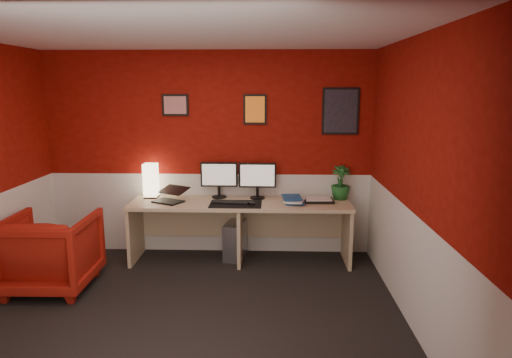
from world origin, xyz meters
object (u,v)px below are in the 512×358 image
at_px(laptop, 168,193).
at_px(pc_tower, 235,240).
at_px(shoji_lamp, 151,182).
at_px(armchair, 51,252).
at_px(zen_tray, 318,201).
at_px(monitor_right, 257,175).
at_px(monitor_left, 219,174).
at_px(desk, 240,232).
at_px(potted_plant, 341,183).

xyz_separation_m(laptop, pc_tower, (0.78, 0.15, -0.61)).
xyz_separation_m(shoji_lamp, armchair, (-0.80, -1.02, -0.54)).
bearing_deg(shoji_lamp, zen_tray, -4.25).
bearing_deg(monitor_right, armchair, -154.20).
height_order(monitor_left, monitor_right, same).
xyz_separation_m(desk, zen_tray, (0.92, 0.05, 0.38)).
bearing_deg(shoji_lamp, armchair, -128.00).
bearing_deg(desk, potted_plant, 9.19).
xyz_separation_m(laptop, zen_tray, (1.77, 0.08, -0.09)).
bearing_deg(pc_tower, zen_tray, 7.39).
relative_size(laptop, potted_plant, 0.81).
height_order(shoji_lamp, armchair, shoji_lamp).
relative_size(shoji_lamp, potted_plant, 0.98).
xyz_separation_m(desk, laptop, (-0.85, -0.03, 0.47)).
distance_m(shoji_lamp, zen_tray, 2.04).
bearing_deg(monitor_left, monitor_right, -4.10).
relative_size(desk, armchair, 3.00).
height_order(monitor_right, zen_tray, monitor_right).
xyz_separation_m(laptop, monitor_right, (1.05, 0.23, 0.18)).
relative_size(zen_tray, armchair, 0.40).
distance_m(shoji_lamp, pc_tower, 1.26).
height_order(monitor_left, potted_plant, monitor_left).
bearing_deg(monitor_left, armchair, -147.23).
bearing_deg(monitor_left, desk, -39.47).
distance_m(desk, armchair, 2.08).
height_order(desk, zen_tray, zen_tray).
xyz_separation_m(monitor_left, zen_tray, (1.20, -0.18, -0.28)).
bearing_deg(potted_plant, pc_tower, -176.30).
distance_m(desk, zen_tray, 1.00).
bearing_deg(armchair, monitor_left, -148.23).
height_order(monitor_right, potted_plant, monitor_right).
bearing_deg(monitor_right, desk, -136.22).
bearing_deg(pc_tower, monitor_left, 162.56).
bearing_deg(zen_tray, shoji_lamp, 175.75).
bearing_deg(pc_tower, shoji_lamp, -173.36).
bearing_deg(shoji_lamp, monitor_left, 1.94).
distance_m(potted_plant, armchair, 3.32).
bearing_deg(pc_tower, laptop, -158.07).
relative_size(monitor_right, potted_plant, 1.42).
height_order(shoji_lamp, monitor_right, monitor_right).
height_order(desk, laptop, laptop).
xyz_separation_m(monitor_right, potted_plant, (1.00, 0.00, -0.09)).
relative_size(potted_plant, armchair, 0.47).
bearing_deg(armchair, laptop, -144.14).
bearing_deg(monitor_right, potted_plant, 0.23).
xyz_separation_m(desk, armchair, (-1.91, -0.83, 0.03)).
xyz_separation_m(pc_tower, armchair, (-1.84, -0.94, 0.17)).
bearing_deg(monitor_right, monitor_left, 175.90).
bearing_deg(potted_plant, shoji_lamp, 179.97).
bearing_deg(zen_tray, monitor_left, 171.49).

